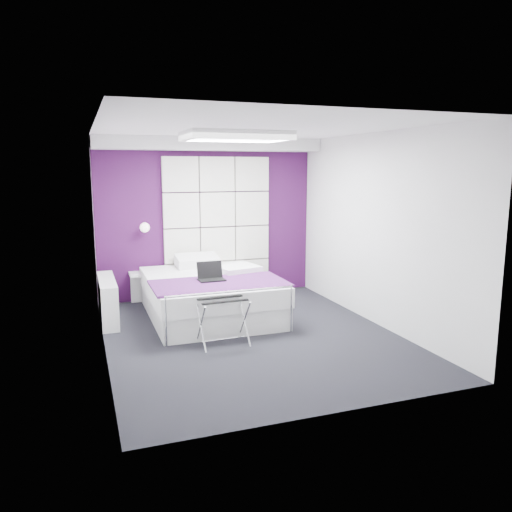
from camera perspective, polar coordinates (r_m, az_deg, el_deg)
The scene contains 15 objects.
floor at distance 6.50m, azimuth -0.54°, elevation -9.08°, with size 4.40×4.40×0.00m, color black.
ceiling at distance 6.16m, azimuth -0.58°, elevation 14.42°, with size 4.40×4.40×0.00m, color white.
wall_back at distance 8.30m, azimuth -5.55°, elevation 4.24°, with size 3.60×3.60×0.00m, color silver.
wall_left at distance 5.87m, azimuth -17.41°, elevation 1.46°, with size 4.40×4.40×0.00m, color silver.
wall_right at distance 6.99m, azimuth 13.53°, elevation 2.94°, with size 4.40×4.40×0.00m, color silver.
accent_wall at distance 8.29m, azimuth -5.53°, elevation 4.23°, with size 3.58×0.02×2.58m, color #370D3A.
soffit at distance 8.02m, azimuth -5.25°, elevation 12.63°, with size 3.58×0.50×0.20m, color silver.
headboard at distance 8.29m, azimuth -4.43°, elevation 3.35°, with size 1.80×0.08×2.30m, color silver, non-canonical shape.
skylight at distance 6.73m, azimuth -2.30°, elevation 13.61°, with size 1.36×0.86×0.12m, color white, non-canonical shape.
wall_lamp at distance 7.98m, azimuth -12.63°, elevation 3.24°, with size 0.15×0.15×0.15m, color white.
radiator at distance 7.34m, azimuth -16.59°, elevation -4.82°, with size 0.22×1.20×0.60m, color silver.
bed at distance 7.31m, azimuth -5.35°, elevation -4.33°, with size 1.79×2.17×0.76m.
nightstand at distance 8.05m, azimuth -12.85°, elevation -2.01°, with size 0.40×0.31×0.04m, color silver.
luggage_rack at distance 6.13m, azimuth -3.80°, elevation -7.50°, with size 0.57×0.42×0.57m.
laptop at distance 6.88m, azimuth -5.20°, elevation -2.23°, with size 0.35×0.25×0.25m.
Camera 1 is at (-2.01, -5.81, 2.12)m, focal length 35.00 mm.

